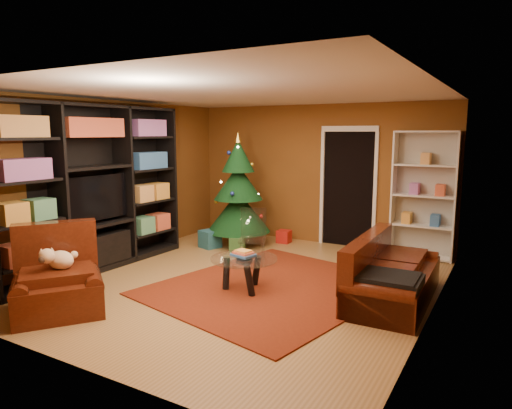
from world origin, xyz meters
The scene contains 18 objects.
floor centered at (0.00, 0.00, -0.03)m, with size 5.00×5.50×0.05m, color olive.
ceiling centered at (0.00, 0.00, 2.62)m, with size 5.00×5.50×0.05m, color silver.
wall_back centered at (0.00, 2.77, 1.30)m, with size 5.00×0.05×2.60m, color brown.
wall_left centered at (-2.52, 0.00, 1.30)m, with size 0.05×5.50×2.60m, color brown.
wall_right centered at (2.52, 0.00, 1.30)m, with size 0.05×5.50×2.60m, color brown.
doorway centered at (0.60, 2.73, 1.05)m, with size 1.06×0.60×2.16m, color black, non-canonical shape.
rug centered at (0.50, 0.00, 0.01)m, with size 2.64×3.08×0.02m, color maroon.
media_unit centered at (-2.27, -0.58, 1.25)m, with size 0.50×3.25×2.49m, color black, non-canonical shape.
christmas_tree centered at (-1.19, 1.81, 1.02)m, with size 1.18×1.18×2.11m, color black, non-canonical shape.
gift_box_teal centered at (-1.53, 1.37, 0.16)m, with size 0.32×0.32×0.32m, color #1F576C.
gift_box_green centered at (-0.95, 1.40, 0.13)m, with size 0.26×0.26×0.26m, color #2A5D28.
gift_box_red centered at (-0.52, 2.38, 0.12)m, with size 0.24×0.24×0.24m, color #AA1611.
white_bookshelf centered at (1.95, 2.57, 1.05)m, with size 1.00×0.36×2.17m, color white, non-canonical shape.
armchair centered at (-1.30, -1.99, 0.41)m, with size 1.04×1.04×0.82m, color #3A1309, non-canonical shape.
dog centered at (-1.31, -1.92, 0.61)m, with size 0.40×0.30×0.27m, color beige, non-canonical shape.
sofa centered at (2.02, 0.33, 0.41)m, with size 1.89×0.85×0.81m, color #3A1309, non-canonical shape.
coffee_table centered at (0.22, -0.30, 0.23)m, with size 0.89×0.89×0.55m, color gray, non-canonical shape.
acrylic_chair centered at (-0.30, 0.80, 0.40)m, with size 0.41×0.45×0.80m, color #66605B, non-canonical shape.
Camera 1 is at (3.24, -5.27, 2.08)m, focal length 32.00 mm.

